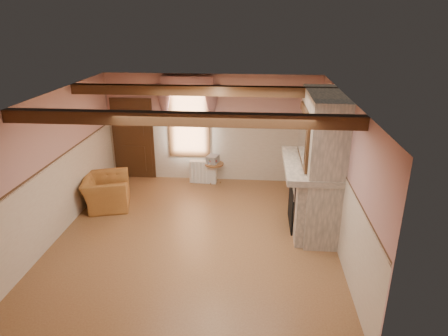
# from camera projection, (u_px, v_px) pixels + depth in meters

# --- Properties ---
(floor) EXTENTS (5.50, 6.00, 0.01)m
(floor) POSITION_uv_depth(u_px,v_px,m) (196.00, 235.00, 8.06)
(floor) COLOR brown
(floor) RESTS_ON ground
(ceiling) EXTENTS (5.50, 6.00, 0.01)m
(ceiling) POSITION_uv_depth(u_px,v_px,m) (192.00, 97.00, 7.06)
(ceiling) COLOR silver
(ceiling) RESTS_ON wall_back
(wall_back) EXTENTS (5.50, 0.02, 2.80)m
(wall_back) POSITION_uv_depth(u_px,v_px,m) (212.00, 128.00, 10.35)
(wall_back) COLOR tan
(wall_back) RESTS_ON floor
(wall_front) EXTENTS (5.50, 0.02, 2.80)m
(wall_front) POSITION_uv_depth(u_px,v_px,m) (156.00, 261.00, 4.77)
(wall_front) COLOR tan
(wall_front) RESTS_ON floor
(wall_left) EXTENTS (0.02, 6.00, 2.80)m
(wall_left) POSITION_uv_depth(u_px,v_px,m) (55.00, 166.00, 7.78)
(wall_left) COLOR tan
(wall_left) RESTS_ON floor
(wall_right) EXTENTS (0.02, 6.00, 2.80)m
(wall_right) POSITION_uv_depth(u_px,v_px,m) (342.00, 175.00, 7.34)
(wall_right) COLOR tan
(wall_right) RESTS_ON floor
(wainscot) EXTENTS (5.50, 6.00, 1.50)m
(wainscot) POSITION_uv_depth(u_px,v_px,m) (195.00, 201.00, 7.79)
(wainscot) COLOR beige
(wainscot) RESTS_ON floor
(chair_rail) EXTENTS (5.50, 6.00, 0.08)m
(chair_rail) POSITION_uv_depth(u_px,v_px,m) (194.00, 165.00, 7.53)
(chair_rail) COLOR black
(chair_rail) RESTS_ON wainscot
(firebox) EXTENTS (0.20, 0.95, 0.90)m
(firebox) POSITION_uv_depth(u_px,v_px,m) (295.00, 205.00, 8.30)
(firebox) COLOR black
(firebox) RESTS_ON floor
(armchair) EXTENTS (1.23, 1.33, 0.72)m
(armchair) POSITION_uv_depth(u_px,v_px,m) (106.00, 192.00, 9.17)
(armchair) COLOR #9E662D
(armchair) RESTS_ON floor
(side_table) EXTENTS (0.54, 0.54, 0.55)m
(side_table) POSITION_uv_depth(u_px,v_px,m) (214.00, 173.00, 10.47)
(side_table) COLOR brown
(side_table) RESTS_ON floor
(book_stack) EXTENTS (0.34, 0.38, 0.20)m
(book_stack) POSITION_uv_depth(u_px,v_px,m) (213.00, 159.00, 10.36)
(book_stack) COLOR #B7AD8C
(book_stack) RESTS_ON side_table
(radiator) EXTENTS (0.71, 0.22, 0.60)m
(radiator) POSITION_uv_depth(u_px,v_px,m) (203.00, 172.00, 10.48)
(radiator) COLOR silver
(radiator) RESTS_ON floor
(bowl) EXTENTS (0.32, 0.32, 0.08)m
(bowl) POSITION_uv_depth(u_px,v_px,m) (311.00, 160.00, 7.93)
(bowl) COLOR brown
(bowl) RESTS_ON mantel
(mantel_clock) EXTENTS (0.14, 0.24, 0.20)m
(mantel_clock) POSITION_uv_depth(u_px,v_px,m) (307.00, 147.00, 8.54)
(mantel_clock) COLOR black
(mantel_clock) RESTS_ON mantel
(oil_lamp) EXTENTS (0.11, 0.11, 0.28)m
(oil_lamp) POSITION_uv_depth(u_px,v_px,m) (309.00, 148.00, 8.31)
(oil_lamp) COLOR #CB8639
(oil_lamp) RESTS_ON mantel
(candle_red) EXTENTS (0.06, 0.06, 0.16)m
(candle_red) POSITION_uv_depth(u_px,v_px,m) (315.00, 169.00, 7.37)
(candle_red) COLOR maroon
(candle_red) RESTS_ON mantel
(jar_yellow) EXTENTS (0.06, 0.06, 0.12)m
(jar_yellow) POSITION_uv_depth(u_px,v_px,m) (312.00, 163.00, 7.73)
(jar_yellow) COLOR gold
(jar_yellow) RESTS_ON mantel
(fireplace) EXTENTS (0.85, 2.00, 2.80)m
(fireplace) POSITION_uv_depth(u_px,v_px,m) (320.00, 163.00, 7.93)
(fireplace) COLOR gray
(fireplace) RESTS_ON floor
(mantel) EXTENTS (1.05, 2.05, 0.12)m
(mantel) POSITION_uv_depth(u_px,v_px,m) (310.00, 165.00, 7.96)
(mantel) COLOR gray
(mantel) RESTS_ON fireplace
(overmantel_mirror) EXTENTS (0.06, 1.44, 1.04)m
(overmantel_mirror) POSITION_uv_depth(u_px,v_px,m) (303.00, 135.00, 7.75)
(overmantel_mirror) COLOR silver
(overmantel_mirror) RESTS_ON fireplace
(door) EXTENTS (1.10, 0.10, 2.10)m
(door) POSITION_uv_depth(u_px,v_px,m) (134.00, 140.00, 10.59)
(door) COLOR black
(door) RESTS_ON floor
(window) EXTENTS (1.06, 0.08, 2.02)m
(window) POSITION_uv_depth(u_px,v_px,m) (189.00, 119.00, 10.28)
(window) COLOR white
(window) RESTS_ON wall_back
(window_drapes) EXTENTS (1.30, 0.14, 1.40)m
(window_drapes) POSITION_uv_depth(u_px,v_px,m) (187.00, 96.00, 9.98)
(window_drapes) COLOR gray
(window_drapes) RESTS_ON wall_back
(ceiling_beam_front) EXTENTS (5.50, 0.18, 0.20)m
(ceiling_beam_front) POSITION_uv_depth(u_px,v_px,m) (180.00, 119.00, 5.98)
(ceiling_beam_front) COLOR black
(ceiling_beam_front) RESTS_ON ceiling
(ceiling_beam_back) EXTENTS (5.50, 0.18, 0.20)m
(ceiling_beam_back) POSITION_uv_depth(u_px,v_px,m) (202.00, 91.00, 8.21)
(ceiling_beam_back) COLOR black
(ceiling_beam_back) RESTS_ON ceiling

